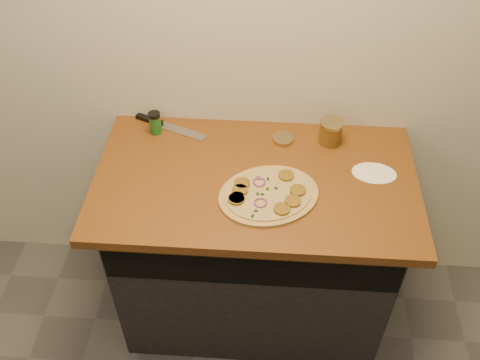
# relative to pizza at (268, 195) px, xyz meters

# --- Properties ---
(cabinet) EXTENTS (1.10, 0.60, 0.86)m
(cabinet) POSITION_rel_pizza_xyz_m (-0.05, 0.13, -0.48)
(cabinet) COLOR black
(cabinet) RESTS_ON ground
(countertop) EXTENTS (1.20, 0.70, 0.04)m
(countertop) POSITION_rel_pizza_xyz_m (-0.05, 0.10, -0.03)
(countertop) COLOR brown
(countertop) RESTS_ON cabinet
(pizza) EXTENTS (0.47, 0.47, 0.02)m
(pizza) POSITION_rel_pizza_xyz_m (0.00, 0.00, 0.00)
(pizza) COLOR tan
(pizza) RESTS_ON countertop
(chefs_knife) EXTENTS (0.31, 0.15, 0.02)m
(chefs_knife) POSITION_rel_pizza_xyz_m (-0.44, 0.37, -0.00)
(chefs_knife) COLOR #B7BAC1
(chefs_knife) RESTS_ON countertop
(mason_jar_lid) EXTENTS (0.10, 0.10, 0.02)m
(mason_jar_lid) POSITION_rel_pizza_xyz_m (0.05, 0.31, -0.00)
(mason_jar_lid) COLOR tan
(mason_jar_lid) RESTS_ON countertop
(salsa_jar) EXTENTS (0.09, 0.09, 0.10)m
(salsa_jar) POSITION_rel_pizza_xyz_m (0.23, 0.32, 0.04)
(salsa_jar) COLOR maroon
(salsa_jar) RESTS_ON countertop
(spice_shaker) EXTENTS (0.05, 0.05, 0.10)m
(spice_shaker) POSITION_rel_pizza_xyz_m (-0.46, 0.33, 0.04)
(spice_shaker) COLOR #1C5B1C
(spice_shaker) RESTS_ON countertop
(flour_spill) EXTENTS (0.18, 0.18, 0.00)m
(flour_spill) POSITION_rel_pizza_xyz_m (0.39, 0.15, -0.01)
(flour_spill) COLOR white
(flour_spill) RESTS_ON countertop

